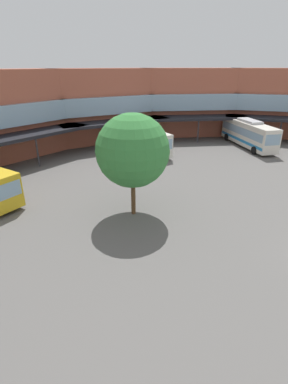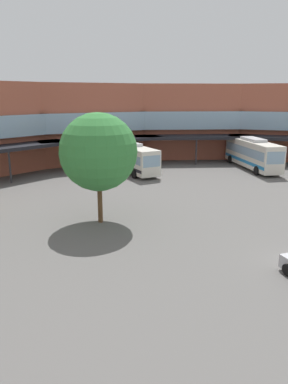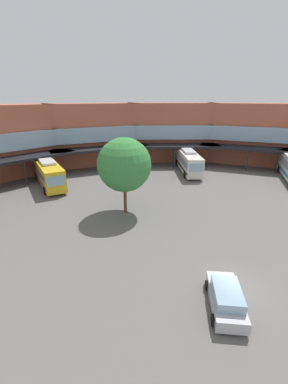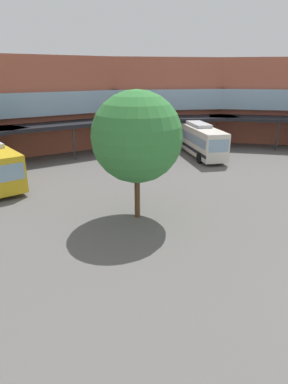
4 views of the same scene
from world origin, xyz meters
name	(u,v)px [view 4 (image 4 of 4)]	position (x,y,z in m)	size (l,w,h in m)	color
station_building	(120,120)	(0.00, 21.08, 5.51)	(82.98, 50.28, 10.96)	#AD5942
bus_1	(198,138)	(13.17, 26.23, 1.86)	(6.63, 11.93, 3.68)	silver
plaza_tree	(137,137)	(-2.40, 14.73, 5.39)	(5.72, 5.72, 8.26)	brown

